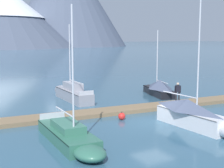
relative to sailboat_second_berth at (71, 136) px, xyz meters
The scene contains 8 objects.
ground_plane 7.04m from the sailboat_second_berth, 13.88° to the left, with size 700.00×700.00×0.00m, color #335B75.
dock 8.89m from the sailboat_second_berth, 39.81° to the left, with size 27.33×3.26×0.30m.
sailboat_second_berth is the anchor object (origin of this frame).
sailboat_mid_dock_port 13.65m from the sailboat_second_berth, 68.10° to the left, with size 1.62×7.74×7.15m.
sailboat_mid_dock_starboard 8.45m from the sailboat_second_berth, ahead, with size 1.84×6.72×8.35m.
sailboat_far_berth 17.44m from the sailboat_second_berth, 37.39° to the left, with size 2.96×6.16×6.65m.
person_on_dock 13.65m from the sailboat_second_berth, 24.99° to the left, with size 0.56×0.33×1.69m.
mooring_buoy_channel_marker 6.37m from the sailboat_second_berth, 33.12° to the left, with size 0.53×0.53×0.61m.
Camera 1 is at (-13.43, -18.59, 5.95)m, focal length 53.62 mm.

